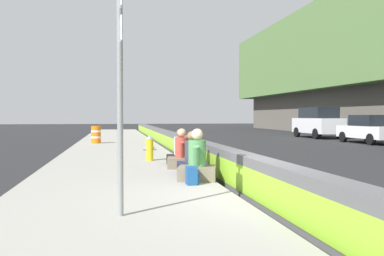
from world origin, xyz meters
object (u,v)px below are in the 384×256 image
seated_person_far (180,153)px  seated_person_rear (182,156)px  backpack (192,176)px  fire_hydrant (150,147)px  route_sign_post (120,79)px  seated_person_foreground (197,164)px  construction_barrel (96,135)px  seated_person_middle (192,160)px  parked_car_fourth (370,129)px  parked_car_midline (318,122)px

seated_person_far → seated_person_rear: bearing=174.2°
backpack → fire_hydrant: bearing=5.7°
route_sign_post → backpack: bearing=-31.0°
seated_person_foreground → seated_person_rear: size_ratio=1.06×
construction_barrel → seated_person_middle: bearing=-166.9°
fire_hydrant → seated_person_foreground: bearing=-170.7°
seated_person_far → construction_barrel: size_ratio=1.16×
seated_person_rear → backpack: size_ratio=2.88×
parked_car_fourth → fire_hydrant: bearing=121.6°
seated_person_foreground → parked_car_midline: parked_car_midline is taller
fire_hydrant → construction_barrel: construction_barrel is taller
parked_car_fourth → seated_person_far: bearing=126.9°
seated_person_foreground → backpack: (-0.59, 0.23, -0.19)m
seated_person_middle → parked_car_fourth: size_ratio=0.25×
seated_person_middle → backpack: bearing=169.5°
route_sign_post → parked_car_fourth: route_sign_post is taller
seated_person_rear → parked_car_midline: bearing=-37.3°
seated_person_foreground → construction_barrel: (14.03, 2.92, 0.10)m
route_sign_post → backpack: (2.63, -1.58, -1.88)m
seated_person_far → parked_car_midline: bearing=-38.7°
parked_car_midline → construction_barrel: bearing=108.7°
seated_person_middle → seated_person_far: bearing=-0.4°
seated_person_far → route_sign_post: bearing=163.5°
backpack → parked_car_fourth: 19.13m
fire_hydrant → seated_person_far: seated_person_far is taller
fire_hydrant → backpack: bearing=-174.3°
fire_hydrant → backpack: size_ratio=2.20×
seated_person_far → parked_car_fourth: size_ratio=0.24×
route_sign_post → construction_barrel: bearing=3.7°
fire_hydrant → parked_car_midline: (14.91, -13.79, 0.60)m
seated_person_rear → parked_car_fourth: (10.76, -13.13, 0.36)m
backpack → parked_car_midline: bearing=-33.5°
fire_hydrant → seated_person_middle: (-3.39, -0.83, -0.10)m
fire_hydrant → parked_car_midline: parked_car_midline is taller
construction_barrel → parked_car_midline: size_ratio=0.20×
fire_hydrant → seated_person_rear: 2.34m
seated_person_foreground → parked_car_fourth: 18.54m
route_sign_post → seated_person_far: size_ratio=3.26×
fire_hydrant → seated_person_foreground: seated_person_foreground is taller
construction_barrel → parked_car_midline: parked_car_midline is taller
route_sign_post → backpack: route_sign_post is taller
seated_person_far → parked_car_midline: (16.16, -12.95, 0.70)m
seated_person_far → parked_car_fourth: (9.79, -13.04, 0.38)m
fire_hydrant → seated_person_far: size_ratio=0.80×
seated_person_foreground → seated_person_rear: seated_person_foreground is taller
seated_person_middle → parked_car_fourth: parked_car_fourth is taller
route_sign_post → fire_hydrant: size_ratio=4.09×
seated_person_middle → construction_barrel: (12.89, 3.01, 0.13)m
parked_car_fourth → construction_barrel: bearing=86.6°
seated_person_rear → backpack: (-2.91, 0.24, -0.17)m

